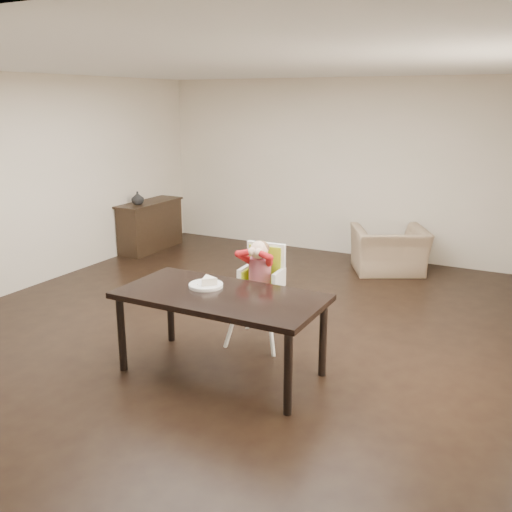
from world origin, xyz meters
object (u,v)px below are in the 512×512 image
at_px(high_chair, 261,271).
at_px(armchair, 390,243).
at_px(sideboard, 150,226).
at_px(dining_table, 221,302).

relative_size(high_chair, armchair, 1.08).
height_order(armchair, sideboard, armchair).
distance_m(dining_table, armchair, 3.79).
bearing_deg(dining_table, high_chair, 90.41).
distance_m(armchair, sideboard, 3.82).
xyz_separation_m(high_chair, sideboard, (-3.27, 2.43, -0.35)).
relative_size(dining_table, high_chair, 1.70).
bearing_deg(high_chair, armchair, 76.69).
bearing_deg(armchair, dining_table, 54.29).
xyz_separation_m(dining_table, sideboard, (-3.27, 3.21, -0.27)).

